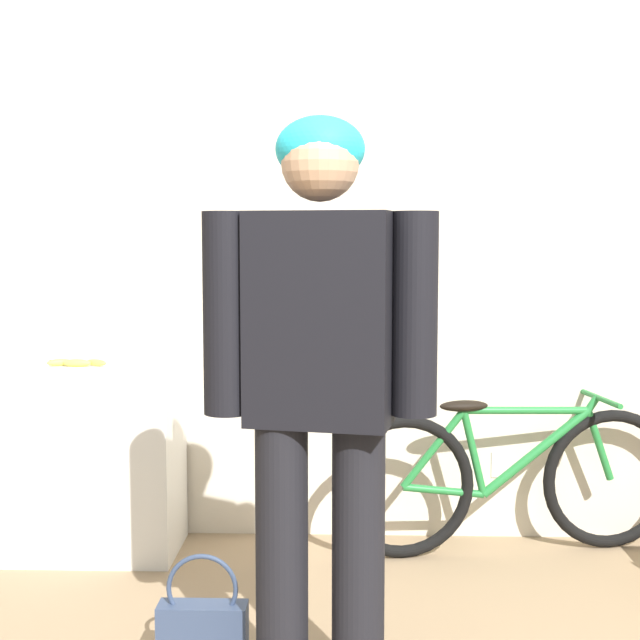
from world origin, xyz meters
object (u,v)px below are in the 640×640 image
(person, at_px, (320,364))
(bicycle, at_px, (508,478))
(banana, at_px, (77,363))
(handbag, at_px, (203,631))

(person, xyz_separation_m, bicycle, (0.81, 1.28, -0.70))
(banana, bearing_deg, bicycle, -0.49)
(handbag, bearing_deg, person, -20.13)
(banana, bearing_deg, handbag, -56.79)
(bicycle, relative_size, handbag, 4.04)
(banana, height_order, handbag, banana)
(bicycle, distance_m, banana, 2.02)
(person, bearing_deg, banana, 142.62)
(banana, xyz_separation_m, handbag, (0.76, -1.15, -0.73))
(banana, bearing_deg, person, -48.52)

